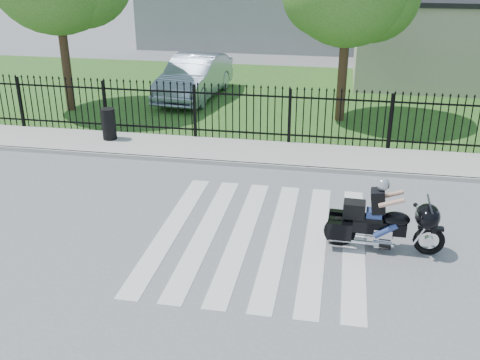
# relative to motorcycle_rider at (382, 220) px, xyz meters

# --- Properties ---
(ground) EXTENTS (120.00, 120.00, 0.00)m
(ground) POSITION_rel_motorcycle_rider_xyz_m (-2.51, 0.03, -0.66)
(ground) COLOR slate
(ground) RESTS_ON ground
(crosswalk) EXTENTS (5.00, 5.50, 0.01)m
(crosswalk) POSITION_rel_motorcycle_rider_xyz_m (-2.51, 0.03, -0.66)
(crosswalk) COLOR silver
(crosswalk) RESTS_ON ground
(sidewalk) EXTENTS (40.00, 2.00, 0.12)m
(sidewalk) POSITION_rel_motorcycle_rider_xyz_m (-2.51, 5.03, -0.60)
(sidewalk) COLOR #ADAAA3
(sidewalk) RESTS_ON ground
(curb) EXTENTS (40.00, 0.12, 0.12)m
(curb) POSITION_rel_motorcycle_rider_xyz_m (-2.51, 4.03, -0.60)
(curb) COLOR #ADAAA3
(curb) RESTS_ON ground
(grass_strip) EXTENTS (40.00, 12.00, 0.02)m
(grass_strip) POSITION_rel_motorcycle_rider_xyz_m (-2.51, 12.03, -0.65)
(grass_strip) COLOR #275A1F
(grass_strip) RESTS_ON ground
(iron_fence) EXTENTS (26.00, 0.04, 1.80)m
(iron_fence) POSITION_rel_motorcycle_rider_xyz_m (-2.51, 6.03, 0.24)
(iron_fence) COLOR black
(iron_fence) RESTS_ON ground
(building_low) EXTENTS (10.00, 6.00, 3.50)m
(building_low) POSITION_rel_motorcycle_rider_xyz_m (4.49, 16.03, 1.09)
(building_low) COLOR #B3A895
(building_low) RESTS_ON ground
(motorcycle_rider) EXTENTS (2.45, 0.78, 1.62)m
(motorcycle_rider) POSITION_rel_motorcycle_rider_xyz_m (0.00, 0.00, 0.00)
(motorcycle_rider) COLOR black
(motorcycle_rider) RESTS_ON ground
(parked_car) EXTENTS (2.19, 5.24, 1.69)m
(parked_car) POSITION_rel_motorcycle_rider_xyz_m (-6.86, 11.09, 0.20)
(parked_car) COLOR #91A0B6
(parked_car) RESTS_ON grass_strip
(litter_bin) EXTENTS (0.57, 0.57, 0.98)m
(litter_bin) POSITION_rel_motorcycle_rider_xyz_m (-8.10, 5.28, -0.05)
(litter_bin) COLOR black
(litter_bin) RESTS_ON sidewalk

